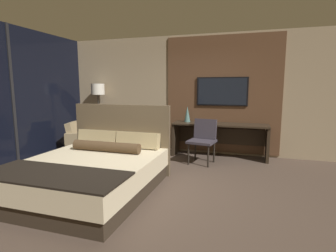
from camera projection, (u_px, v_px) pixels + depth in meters
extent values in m
plane|color=#4C3D33|center=(145.00, 188.00, 4.13)|extent=(16.00, 16.00, 0.00)
cube|color=tan|center=(185.00, 95.00, 6.38)|extent=(7.20, 0.06, 2.80)
cube|color=brown|center=(222.00, 95.00, 6.07)|extent=(2.62, 0.03, 2.70)
cube|color=black|center=(12.00, 96.00, 5.19)|extent=(0.02, 6.00, 2.80)
cube|color=black|center=(13.00, 96.00, 5.19)|extent=(0.04, 0.06, 2.80)
cube|color=black|center=(18.00, 163.00, 5.39)|extent=(0.05, 6.00, 0.08)
cube|color=#33281E|center=(88.00, 186.00, 3.92)|extent=(1.79, 2.09, 0.22)
cube|color=beige|center=(87.00, 170.00, 3.88)|extent=(1.85, 2.15, 0.29)
cube|color=black|center=(53.00, 175.00, 3.20)|extent=(1.87, 0.75, 0.02)
cube|color=brown|center=(122.00, 138.00, 4.90)|extent=(1.88, 0.08, 1.26)
cube|color=tan|center=(99.00, 138.00, 4.88)|extent=(0.78, 0.23, 0.31)
cube|color=tan|center=(138.00, 140.00, 4.64)|extent=(0.78, 0.23, 0.31)
cylinder|color=#4C3823|center=(106.00, 147.00, 4.38)|extent=(1.20, 0.17, 0.17)
cube|color=#2D2319|center=(220.00, 124.00, 5.88)|extent=(2.12, 0.56, 0.03)
cube|color=#2D2319|center=(176.00, 138.00, 6.24)|extent=(0.06, 0.51, 0.73)
cube|color=#2D2319|center=(267.00, 144.00, 5.63)|extent=(0.06, 0.51, 0.73)
cube|color=#2D2319|center=(221.00, 136.00, 6.17)|extent=(2.00, 0.02, 0.37)
cube|color=black|center=(222.00, 91.00, 6.03)|extent=(1.17, 0.04, 0.66)
cube|color=black|center=(222.00, 91.00, 6.01)|extent=(1.10, 0.01, 0.60)
cube|color=#38333D|center=(202.00, 142.00, 5.41)|extent=(0.60, 0.57, 0.05)
cube|color=#38333D|center=(205.00, 129.00, 5.57)|extent=(0.49, 0.18, 0.42)
cylinder|color=black|center=(188.00, 154.00, 5.37)|extent=(0.04, 0.04, 0.44)
cylinder|color=black|center=(208.00, 157.00, 5.18)|extent=(0.04, 0.04, 0.44)
cylinder|color=black|center=(195.00, 150.00, 5.72)|extent=(0.04, 0.04, 0.44)
cylinder|color=black|center=(214.00, 152.00, 5.53)|extent=(0.04, 0.04, 0.44)
cube|color=#998460|center=(85.00, 145.00, 6.31)|extent=(0.81, 0.70, 0.40)
cube|color=#998460|center=(73.00, 129.00, 6.26)|extent=(0.34, 0.56, 0.38)
cube|color=#998460|center=(80.00, 145.00, 5.99)|extent=(0.69, 0.29, 0.54)
cube|color=#998460|center=(89.00, 140.00, 6.61)|extent=(0.69, 0.29, 0.54)
cylinder|color=#282623|center=(100.00, 146.00, 7.00)|extent=(0.28, 0.28, 0.03)
cylinder|color=#332D28|center=(99.00, 120.00, 6.90)|extent=(0.03, 0.03, 1.43)
cylinder|color=silver|center=(98.00, 89.00, 6.78)|extent=(0.34, 0.34, 0.28)
cone|color=#4C706B|center=(187.00, 114.00, 6.17)|extent=(0.15, 0.15, 0.37)
cube|color=#332D28|center=(200.00, 122.00, 5.97)|extent=(0.25, 0.20, 0.03)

